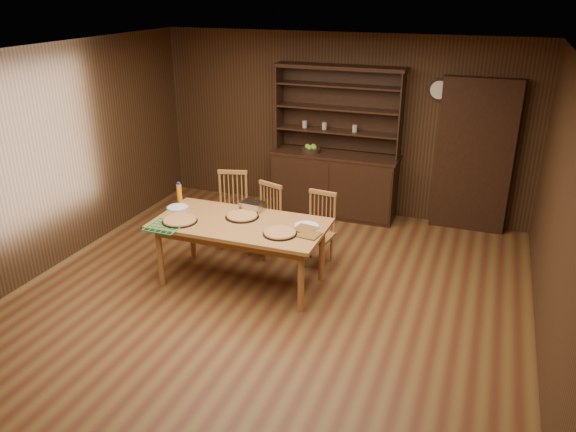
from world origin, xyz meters
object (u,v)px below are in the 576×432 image
at_px(dining_table, 241,229).
at_px(juice_bottle, 179,192).
at_px(chair_center, 266,217).
at_px(chair_right, 319,226).
at_px(chair_left, 232,206).
at_px(china_hutch, 335,176).

relative_size(dining_table, juice_bottle, 8.10).
bearing_deg(juice_bottle, chair_center, 25.25).
bearing_deg(chair_center, chair_right, 18.00).
height_order(chair_left, chair_right, chair_left).
xyz_separation_m(chair_center, chair_right, (0.70, -0.02, -0.01)).
height_order(china_hutch, dining_table, china_hutch).
distance_m(chair_left, chair_right, 1.24).
height_order(dining_table, juice_bottle, juice_bottle).
distance_m(china_hutch, juice_bottle, 2.48).
bearing_deg(chair_right, chair_left, 179.93).
bearing_deg(chair_left, chair_right, -20.93).
distance_m(chair_left, juice_bottle, 0.79).
bearing_deg(chair_left, chair_center, -27.18).
xyz_separation_m(dining_table, chair_right, (0.68, 0.79, -0.19)).
bearing_deg(chair_left, dining_table, -73.97).
bearing_deg(china_hutch, juice_bottle, -124.44).
bearing_deg(dining_table, chair_center, 91.76).
xyz_separation_m(china_hutch, chair_center, (-0.44, -1.58, -0.11)).
xyz_separation_m(dining_table, chair_center, (-0.02, 0.81, -0.18)).
bearing_deg(chair_center, chair_left, -173.03).
height_order(chair_left, juice_bottle, same).
height_order(china_hutch, chair_left, china_hutch).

